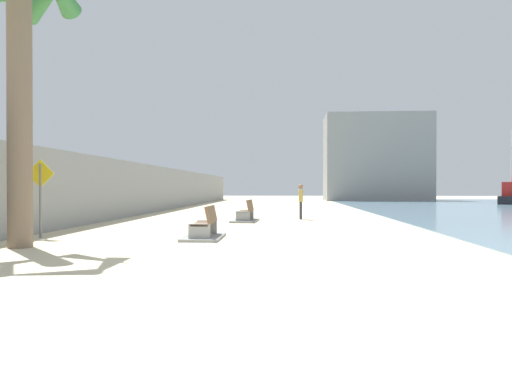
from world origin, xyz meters
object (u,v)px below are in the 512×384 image
boat_nearest (511,196)px  pedestrian_sign (40,189)px  person_walking (301,199)px  bench_far (246,216)px  palm_tree (18,43)px  bench_near (204,231)px

boat_nearest → pedestrian_sign: size_ratio=2.94×
person_walking → boat_nearest: boat_nearest is taller
bench_far → person_walking: 3.07m
palm_tree → pedestrian_sign: bearing=106.0°
bench_near → boat_nearest: bearing=53.1°
palm_tree → bench_near: size_ratio=3.51×
bench_far → person_walking: bearing=32.3°
person_walking → pedestrian_sign: bearing=-132.5°
person_walking → bench_near: bearing=-109.8°
person_walking → pedestrian_sign: (-8.10, -8.84, 0.49)m
person_walking → bench_far: bearing=-147.7°
palm_tree → bench_near: bearing=28.8°
pedestrian_sign → boat_nearest: bearing=47.8°
bench_far → pedestrian_sign: pedestrian_sign is taller
bench_near → boat_nearest: boat_nearest is taller
boat_nearest → person_walking: bearing=-132.1°
palm_tree → bench_near: 6.99m
person_walking → pedestrian_sign: pedestrian_sign is taller
palm_tree → person_walking: bearing=56.0°
bench_far → palm_tree: bearing=-117.5°
palm_tree → boat_nearest: bearing=50.4°
bench_near → boat_nearest: 38.56m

